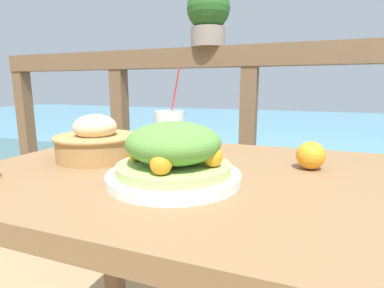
{
  "coord_description": "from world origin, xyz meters",
  "views": [
    {
      "loc": [
        0.24,
        -0.63,
        0.96
      ],
      "look_at": [
        -0.0,
        0.01,
        0.83
      ],
      "focal_mm": 28.0,
      "sensor_mm": 36.0,
      "label": 1
    }
  ],
  "objects_px": {
    "salad_plate": "(174,156)",
    "potted_plant": "(208,15)",
    "bread_basket": "(96,142)",
    "drink_glass": "(169,131)"
  },
  "relations": [
    {
      "from": "salad_plate",
      "to": "potted_plant",
      "type": "distance_m",
      "value": 0.96
    },
    {
      "from": "salad_plate",
      "to": "potted_plant",
      "type": "xyz_separation_m",
      "value": [
        -0.19,
        0.82,
        0.45
      ]
    },
    {
      "from": "bread_basket",
      "to": "potted_plant",
      "type": "height_order",
      "value": "potted_plant"
    },
    {
      "from": "salad_plate",
      "to": "bread_basket",
      "type": "bearing_deg",
      "value": 159.04
    },
    {
      "from": "salad_plate",
      "to": "drink_glass",
      "type": "xyz_separation_m",
      "value": [
        -0.13,
        0.26,
        0.01
      ]
    },
    {
      "from": "bread_basket",
      "to": "potted_plant",
      "type": "relative_size",
      "value": 0.82
    },
    {
      "from": "drink_glass",
      "to": "bread_basket",
      "type": "bearing_deg",
      "value": -132.64
    },
    {
      "from": "drink_glass",
      "to": "potted_plant",
      "type": "height_order",
      "value": "potted_plant"
    },
    {
      "from": "bread_basket",
      "to": "drink_glass",
      "type": "bearing_deg",
      "value": 47.36
    },
    {
      "from": "drink_glass",
      "to": "bread_basket",
      "type": "xyz_separation_m",
      "value": [
        -0.14,
        -0.15,
        -0.01
      ]
    }
  ]
}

